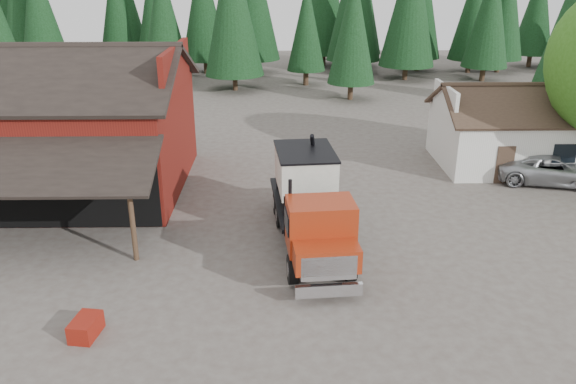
{
  "coord_description": "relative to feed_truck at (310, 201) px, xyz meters",
  "views": [
    {
      "loc": [
        -0.13,
        -17.03,
        10.44
      ],
      "look_at": [
        0.26,
        4.47,
        1.8
      ],
      "focal_mm": 35.0,
      "sensor_mm": 36.0,
      "label": 1
    }
  ],
  "objects": [
    {
      "name": "farmhouse",
      "position": [
        11.88,
        9.67,
        -0.22
      ],
      "size": [
        8.6,
        6.42,
        4.65
      ],
      "color": "silver",
      "rests_on": "ground"
    },
    {
      "name": "red_barn",
      "position": [
        -12.12,
        6.57,
        0.81
      ],
      "size": [
        12.8,
        13.63,
        7.18
      ],
      "color": "#621610",
      "rests_on": "ground"
    },
    {
      "name": "equip_box",
      "position": [
        -7.12,
        -6.01,
        -1.58
      ],
      "size": [
        0.86,
        1.19,
        0.6
      ],
      "primitive_type": "cube",
      "rotation": [
        0.0,
        0.0,
        -0.15
      ],
      "color": "maroon",
      "rests_on": "ground"
    },
    {
      "name": "near_pine_b",
      "position": [
        4.88,
        26.67,
        4.0
      ],
      "size": [
        3.96,
        3.96,
        10.4
      ],
      "color": "#382619",
      "rests_on": "ground"
    },
    {
      "name": "ground",
      "position": [
        -1.12,
        -3.33,
        -1.88
      ],
      "size": [
        120.0,
        120.0,
        0.0
      ],
      "primitive_type": "plane",
      "color": "#4F453E",
      "rests_on": "ground"
    },
    {
      "name": "conifer_backdrop",
      "position": [
        -1.12,
        38.67,
        -1.88
      ],
      "size": [
        76.0,
        16.0,
        16.0
      ],
      "primitive_type": null,
      "color": "black",
      "rests_on": "ground"
    },
    {
      "name": "near_pine_c",
      "position": [
        20.88,
        22.67,
        5.01
      ],
      "size": [
        4.84,
        4.84,
        12.4
      ],
      "color": "#382619",
      "rests_on": "ground"
    },
    {
      "name": "near_pine_d",
      "position": [
        -5.12,
        30.67,
        5.51
      ],
      "size": [
        5.28,
        5.28,
        13.4
      ],
      "color": "#382619",
      "rests_on": "ground"
    },
    {
      "name": "silver_car",
      "position": [
        12.88,
        6.67,
        -1.12
      ],
      "size": [
        5.97,
        3.76,
        1.54
      ],
      "primitive_type": "imported",
      "rotation": [
        0.0,
        0.0,
        1.34
      ],
      "color": "#A5A7AC",
      "rests_on": "ground"
    },
    {
      "name": "feed_truck",
      "position": [
        0.0,
        0.0,
        0.0
      ],
      "size": [
        3.23,
        9.1,
        4.03
      ],
      "rotation": [
        0.0,
        0.0,
        0.09
      ],
      "color": "black",
      "rests_on": "ground"
    }
  ]
}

